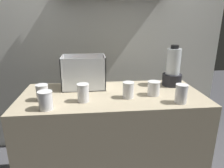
{
  "coord_description": "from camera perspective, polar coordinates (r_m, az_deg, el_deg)",
  "views": [
    {
      "loc": [
        -0.15,
        -1.47,
        1.46
      ],
      "look_at": [
        0.0,
        0.0,
        0.98
      ],
      "focal_mm": 32.73,
      "sensor_mm": 36.0,
      "label": 1
    }
  ],
  "objects": [
    {
      "name": "juice_cup_beet_middle",
      "position": [
        1.44,
        -8.05,
        -2.78
      ],
      "size": [
        0.08,
        0.08,
        0.13
      ],
      "color": "white",
      "rests_on": "counter"
    },
    {
      "name": "juice_cup_mango_rightmost",
      "position": [
        1.48,
        18.76,
        -2.74
      ],
      "size": [
        0.08,
        0.08,
        0.13
      ],
      "color": "white",
      "rests_on": "counter"
    },
    {
      "name": "juice_cup_pomegranate_far_left",
      "position": [
        1.53,
        -18.87,
        -2.4
      ],
      "size": [
        0.09,
        0.09,
        0.12
      ],
      "color": "white",
      "rests_on": "counter"
    },
    {
      "name": "juice_cup_beet_left",
      "position": [
        1.37,
        -18.04,
        -4.61
      ],
      "size": [
        0.09,
        0.09,
        0.12
      ],
      "color": "white",
      "rests_on": "counter"
    },
    {
      "name": "carrot_display_bin",
      "position": [
        1.72,
        -7.49,
        1.7
      ],
      "size": [
        0.35,
        0.22,
        0.27
      ],
      "color": "white",
      "rests_on": "counter"
    },
    {
      "name": "blender_pitcher",
      "position": [
        1.83,
        16.59,
        3.83
      ],
      "size": [
        0.16,
        0.16,
        0.35
      ],
      "color": "black",
      "rests_on": "counter"
    },
    {
      "name": "back_wall_unit",
      "position": [
        2.25,
        -2.02,
        13.05
      ],
      "size": [
        2.6,
        0.24,
        2.5
      ],
      "color": "silver",
      "rests_on": "ground_plane"
    },
    {
      "name": "juice_cup_orange_right",
      "position": [
        1.5,
        4.56,
        -1.92
      ],
      "size": [
        0.08,
        0.08,
        0.12
      ],
      "color": "white",
      "rests_on": "counter"
    },
    {
      "name": "counter",
      "position": [
        1.79,
        0.0,
        -16.35
      ],
      "size": [
        1.4,
        0.64,
        0.9
      ],
      "primitive_type": "cube",
      "color": "tan",
      "rests_on": "ground_plane"
    },
    {
      "name": "juice_cup_carrot_far_right",
      "position": [
        1.58,
        11.56,
        -1.41
      ],
      "size": [
        0.1,
        0.1,
        0.11
      ],
      "color": "white",
      "rests_on": "counter"
    }
  ]
}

